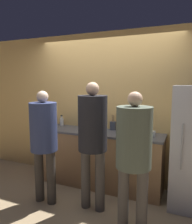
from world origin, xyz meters
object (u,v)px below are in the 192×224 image
(person_left, at_px, (44,136))
(bottle_clear, at_px, (62,121))
(person_center, at_px, (93,133))
(fruit_bowl, at_px, (93,127))
(utensil_crock, at_px, (113,125))
(cup_white, at_px, (153,134))
(person_right, at_px, (134,148))
(bottle_green, at_px, (146,132))

(person_left, height_order, bottle_clear, person_left)
(person_center, xyz_separation_m, fruit_bowl, (-0.33, 0.76, -0.09))
(utensil_crock, distance_m, cup_white, 0.73)
(fruit_bowl, distance_m, bottle_clear, 0.71)
(person_right, height_order, bottle_clear, person_right)
(utensil_crock, bearing_deg, cup_white, -14.36)
(person_right, relative_size, fruit_bowl, 5.41)
(person_right, relative_size, bottle_clear, 8.50)
(person_left, relative_size, cup_white, 20.35)
(bottle_clear, relative_size, bottle_green, 0.87)
(bottle_clear, height_order, cup_white, bottle_clear)
(fruit_bowl, bearing_deg, person_right, -46.48)
(person_left, relative_size, bottle_clear, 8.41)
(person_right, height_order, utensil_crock, person_right)
(utensil_crock, bearing_deg, person_left, -124.56)
(fruit_bowl, height_order, bottle_green, bottle_green)
(cup_white, bearing_deg, person_right, -93.72)
(bottle_clear, distance_m, bottle_green, 1.65)
(bottle_clear, xyz_separation_m, bottle_green, (1.63, -0.28, 0.01))
(person_center, xyz_separation_m, person_right, (0.62, -0.24, -0.06))
(bottle_clear, bearing_deg, bottle_green, -9.69)
(person_left, relative_size, fruit_bowl, 5.35)
(person_right, bearing_deg, person_center, 158.52)
(person_center, bearing_deg, bottle_green, 44.31)
(person_center, xyz_separation_m, cup_white, (0.68, 0.71, -0.09))
(person_right, height_order, bottle_green, person_right)
(person_left, height_order, fruit_bowl, person_left)
(utensil_crock, xyz_separation_m, bottle_clear, (-1.01, -0.03, 0.00))
(person_left, height_order, person_center, person_center)
(person_center, relative_size, person_right, 1.06)
(person_center, height_order, utensil_crock, person_center)
(person_center, bearing_deg, person_left, -170.72)
(person_right, bearing_deg, utensil_crock, 119.50)
(cup_white, bearing_deg, person_center, -133.91)
(person_left, xyz_separation_m, utensil_crock, (0.69, 1.00, 0.02))
(person_right, height_order, fruit_bowl, person_right)
(fruit_bowl, distance_m, utensil_crock, 0.34)
(bottle_clear, bearing_deg, fruit_bowl, -8.37)
(person_left, height_order, cup_white, person_left)
(person_right, height_order, cup_white, person_right)
(bottle_green, bearing_deg, person_right, -88.41)
(person_center, bearing_deg, person_right, -21.48)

